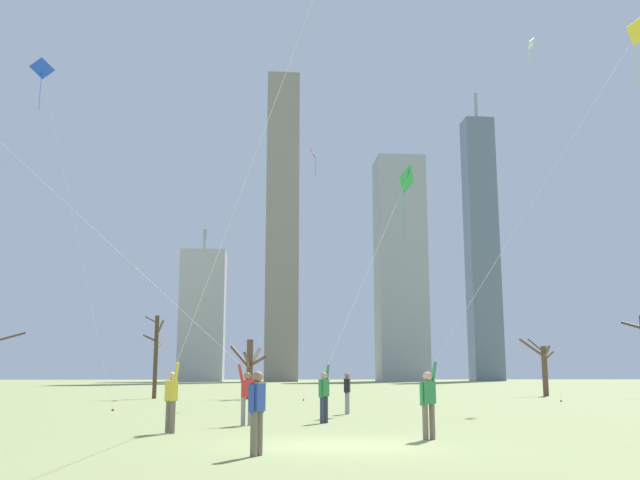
{
  "coord_description": "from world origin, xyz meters",
  "views": [
    {
      "loc": [
        -1.84,
        -16.51,
        1.56
      ],
      "look_at": [
        0.0,
        6.0,
        5.77
      ],
      "focal_mm": 40.47,
      "sensor_mm": 36.0,
      "label": 1
    }
  ],
  "objects_px": {
    "kite_flyer_foreground_left_pink": "(195,342)",
    "kite_flyer_midfield_left_red": "(229,239)",
    "kite_flyer_foreground_right_yellow": "(504,267)",
    "bystander_strolling_midfield": "(257,408)",
    "distant_kite_high_overhead_purple": "(312,185)",
    "bystander_watching_nearby": "(347,391)",
    "bare_tree_leftmost": "(544,366)",
    "distant_kite_low_near_trees_white": "(534,81)",
    "bare_tree_center": "(156,353)",
    "distant_kite_drifting_right_blue": "(47,92)",
    "kite_flyer_midfield_right_green": "(354,317)",
    "bare_tree_rightmost": "(250,366)"
  },
  "relations": [
    {
      "from": "kite_flyer_midfield_left_red",
      "to": "bare_tree_rightmost",
      "type": "relative_size",
      "value": 4.97
    },
    {
      "from": "bystander_watching_nearby",
      "to": "distant_kite_high_overhead_purple",
      "type": "height_order",
      "value": "distant_kite_high_overhead_purple"
    },
    {
      "from": "kite_flyer_midfield_left_red",
      "to": "distant_kite_low_near_trees_white",
      "type": "bearing_deg",
      "value": 53.17
    },
    {
      "from": "kite_flyer_midfield_left_red",
      "to": "bare_tree_rightmost",
      "type": "distance_m",
      "value": 28.64
    },
    {
      "from": "distant_kite_high_overhead_purple",
      "to": "kite_flyer_foreground_left_pink",
      "type": "bearing_deg",
      "value": -104.94
    },
    {
      "from": "kite_flyer_midfield_left_red",
      "to": "bare_tree_rightmost",
      "type": "bearing_deg",
      "value": 89.64
    },
    {
      "from": "kite_flyer_foreground_right_yellow",
      "to": "kite_flyer_midfield_left_red",
      "type": "bearing_deg",
      "value": -168.17
    },
    {
      "from": "kite_flyer_midfield_right_green",
      "to": "kite_flyer_foreground_right_yellow",
      "type": "bearing_deg",
      "value": -61.15
    },
    {
      "from": "bystander_watching_nearby",
      "to": "bare_tree_center",
      "type": "bearing_deg",
      "value": 118.03
    },
    {
      "from": "kite_flyer_midfield_left_red",
      "to": "bare_tree_center",
      "type": "xyz_separation_m",
      "value": [
        -5.99,
        29.9,
        -2.1
      ]
    },
    {
      "from": "kite_flyer_midfield_left_red",
      "to": "bare_tree_leftmost",
      "type": "height_order",
      "value": "kite_flyer_midfield_left_red"
    },
    {
      "from": "kite_flyer_foreground_right_yellow",
      "to": "distant_kite_high_overhead_purple",
      "type": "relative_size",
      "value": 1.14
    },
    {
      "from": "distant_kite_low_near_trees_white",
      "to": "distant_kite_drifting_right_blue",
      "type": "distance_m",
      "value": 30.56
    },
    {
      "from": "bystander_watching_nearby",
      "to": "bare_tree_leftmost",
      "type": "distance_m",
      "value": 28.45
    },
    {
      "from": "kite_flyer_midfield_right_green",
      "to": "kite_flyer_foreground_right_yellow",
      "type": "height_order",
      "value": "kite_flyer_foreground_right_yellow"
    },
    {
      "from": "kite_flyer_foreground_right_yellow",
      "to": "distant_kite_drifting_right_blue",
      "type": "bearing_deg",
      "value": 145.95
    },
    {
      "from": "bystander_strolling_midfield",
      "to": "distant_kite_low_near_trees_white",
      "type": "bearing_deg",
      "value": 58.4
    },
    {
      "from": "kite_flyer_foreground_left_pink",
      "to": "bare_tree_leftmost",
      "type": "height_order",
      "value": "kite_flyer_foreground_left_pink"
    },
    {
      "from": "kite_flyer_midfield_left_red",
      "to": "distant_kite_low_near_trees_white",
      "type": "distance_m",
      "value": 34.58
    },
    {
      "from": "distant_kite_high_overhead_purple",
      "to": "distant_kite_drifting_right_blue",
      "type": "xyz_separation_m",
      "value": [
        -12.74,
        -10.55,
        1.21
      ]
    },
    {
      "from": "bare_tree_rightmost",
      "to": "bare_tree_leftmost",
      "type": "relative_size",
      "value": 0.9
    },
    {
      "from": "distant_kite_drifting_right_blue",
      "to": "bystander_strolling_midfield",
      "type": "bearing_deg",
      "value": -60.34
    },
    {
      "from": "kite_flyer_foreground_left_pink",
      "to": "bystander_strolling_midfield",
      "type": "relative_size",
      "value": 8.17
    },
    {
      "from": "distant_kite_low_near_trees_white",
      "to": "distant_kite_high_overhead_purple",
      "type": "relative_size",
      "value": 1.57
    },
    {
      "from": "kite_flyer_foreground_left_pink",
      "to": "kite_flyer_midfield_left_red",
      "type": "bearing_deg",
      "value": -75.21
    },
    {
      "from": "bare_tree_center",
      "to": "distant_kite_low_near_trees_white",
      "type": "bearing_deg",
      "value": -11.88
    },
    {
      "from": "kite_flyer_foreground_right_yellow",
      "to": "bystander_strolling_midfield",
      "type": "bearing_deg",
      "value": -141.03
    },
    {
      "from": "kite_flyer_midfield_left_red",
      "to": "distant_kite_low_near_trees_white",
      "type": "relative_size",
      "value": 0.79
    },
    {
      "from": "bystander_watching_nearby",
      "to": "bystander_strolling_midfield",
      "type": "bearing_deg",
      "value": -103.55
    },
    {
      "from": "distant_kite_low_near_trees_white",
      "to": "bare_tree_leftmost",
      "type": "height_order",
      "value": "distant_kite_low_near_trees_white"
    },
    {
      "from": "bystander_watching_nearby",
      "to": "bare_tree_leftmost",
      "type": "bearing_deg",
      "value": 52.92
    },
    {
      "from": "distant_kite_drifting_right_blue",
      "to": "kite_flyer_foreground_left_pink",
      "type": "bearing_deg",
      "value": -47.22
    },
    {
      "from": "distant_kite_low_near_trees_white",
      "to": "distant_kite_high_overhead_purple",
      "type": "xyz_separation_m",
      "value": [
        -14.74,
        -1.18,
        -7.69
      ]
    },
    {
      "from": "bystander_strolling_midfield",
      "to": "distant_kite_low_near_trees_white",
      "type": "relative_size",
      "value": 0.07
    },
    {
      "from": "distant_kite_high_overhead_purple",
      "to": "bare_tree_center",
      "type": "distance_m",
      "value": 15.3
    },
    {
      "from": "kite_flyer_midfield_left_red",
      "to": "distant_kite_high_overhead_purple",
      "type": "xyz_separation_m",
      "value": [
        3.8,
        23.57,
        7.81
      ]
    },
    {
      "from": "kite_flyer_midfield_right_green",
      "to": "kite_flyer_foreground_left_pink",
      "type": "distance_m",
      "value": 6.63
    },
    {
      "from": "kite_flyer_foreground_right_yellow",
      "to": "distant_kite_high_overhead_purple",
      "type": "xyz_separation_m",
      "value": [
        -4.09,
        21.92,
        8.23
      ]
    },
    {
      "from": "bystander_watching_nearby",
      "to": "bare_tree_rightmost",
      "type": "xyz_separation_m",
      "value": [
        -4.14,
        17.94,
        1.18
      ]
    },
    {
      "from": "kite_flyer_midfield_left_red",
      "to": "distant_kite_drifting_right_blue",
      "type": "height_order",
      "value": "kite_flyer_midfield_left_red"
    },
    {
      "from": "kite_flyer_foreground_right_yellow",
      "to": "kite_flyer_foreground_left_pink",
      "type": "distance_m",
      "value": 9.84
    },
    {
      "from": "kite_flyer_midfield_left_red",
      "to": "bare_tree_center",
      "type": "bearing_deg",
      "value": 101.32
    },
    {
      "from": "distant_kite_high_overhead_purple",
      "to": "bare_tree_leftmost",
      "type": "relative_size",
      "value": 3.6
    },
    {
      "from": "kite_flyer_foreground_right_yellow",
      "to": "kite_flyer_foreground_left_pink",
      "type": "height_order",
      "value": "kite_flyer_foreground_right_yellow"
    },
    {
      "from": "kite_flyer_foreground_right_yellow",
      "to": "distant_kite_low_near_trees_white",
      "type": "xyz_separation_m",
      "value": [
        10.65,
        23.1,
        15.92
      ]
    },
    {
      "from": "distant_kite_drifting_right_blue",
      "to": "bystander_watching_nearby",
      "type": "bearing_deg",
      "value": -10.59
    },
    {
      "from": "kite_flyer_foreground_left_pink",
      "to": "bare_tree_center",
      "type": "height_order",
      "value": "kite_flyer_foreground_left_pink"
    },
    {
      "from": "distant_kite_high_overhead_purple",
      "to": "bare_tree_rightmost",
      "type": "distance_m",
      "value": 12.37
    },
    {
      "from": "kite_flyer_midfield_left_red",
      "to": "bare_tree_leftmost",
      "type": "relative_size",
      "value": 4.46
    },
    {
      "from": "distant_kite_high_overhead_purple",
      "to": "kite_flyer_midfield_right_green",
      "type": "bearing_deg",
      "value": -88.1
    }
  ]
}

